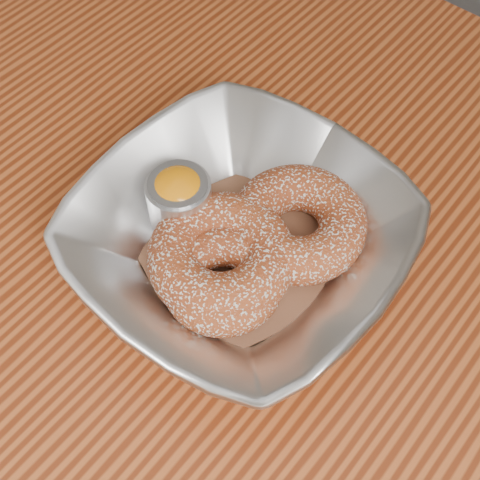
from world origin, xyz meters
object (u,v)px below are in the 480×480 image
Objects in this scene: serving_bowl at (240,240)px; donut_extra at (223,280)px; donut_back at (298,223)px; donut_front at (221,256)px; ramekin at (180,200)px; table at (300,378)px.

donut_extra is at bearing -71.94° from serving_bowl.
donut_back is 1.17× the size of donut_extra.
donut_front is (-0.03, -0.06, 0.00)m from donut_back.
ramekin is at bearing -150.18° from donut_back.
table is at bearing 16.85° from donut_extra.
serving_bowl is 2.68× the size of donut_extra.
ramekin is (-0.06, 0.01, 0.01)m from donut_front.
serving_bowl is 4.35× the size of ramekin.
serving_bowl is at bearing -120.41° from donut_back.
serving_bowl reaches higher than donut_extra.
donut_back is at bearing 79.83° from donut_extra.
table is at bearing 5.16° from donut_front.
table is 21.38× the size of ramekin.
donut_extra is 0.07m from ramekin.
table is 0.15m from donut_front.
donut_front is 1.23× the size of donut_extra.
ramekin is at bearing 157.43° from donut_extra.
donut_back is at bearing 59.59° from serving_bowl.
donut_back is (-0.05, 0.05, 0.13)m from table.
donut_back is 0.07m from donut_front.
ramekin reaches higher than donut_back.
donut_extra is (0.01, -0.03, -0.00)m from serving_bowl.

